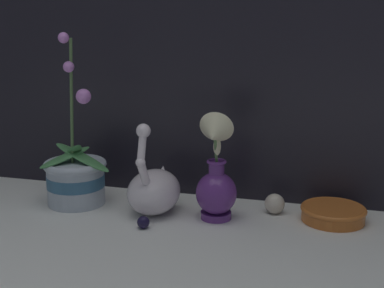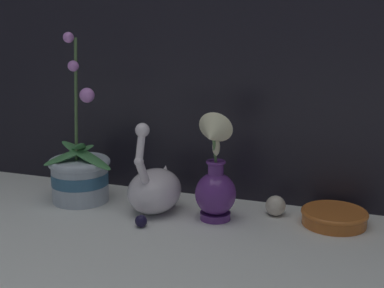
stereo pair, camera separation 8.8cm
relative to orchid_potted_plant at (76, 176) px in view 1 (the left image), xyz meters
name	(u,v)px [view 1 (the left image)]	position (x,y,z in m)	size (l,w,h in m)	color
ground_plane	(181,239)	(0.33, -0.15, -0.08)	(2.80, 2.80, 0.00)	silver
orchid_potted_plant	(76,176)	(0.00, 0.00, 0.00)	(0.20, 0.17, 0.44)	#B2BCCC
swan_figurine	(154,189)	(0.22, -0.01, -0.01)	(0.13, 0.20, 0.24)	white
blue_vase	(216,180)	(0.38, -0.01, 0.02)	(0.10, 0.12, 0.27)	#602D7F
glass_sphere	(275,204)	(0.51, 0.06, -0.05)	(0.05, 0.05, 0.05)	beige
amber_dish	(333,212)	(0.65, 0.05, -0.06)	(0.16, 0.16, 0.04)	#C66628
glass_bauble	(143,222)	(0.23, -0.11, -0.06)	(0.03, 0.03, 0.03)	#191433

